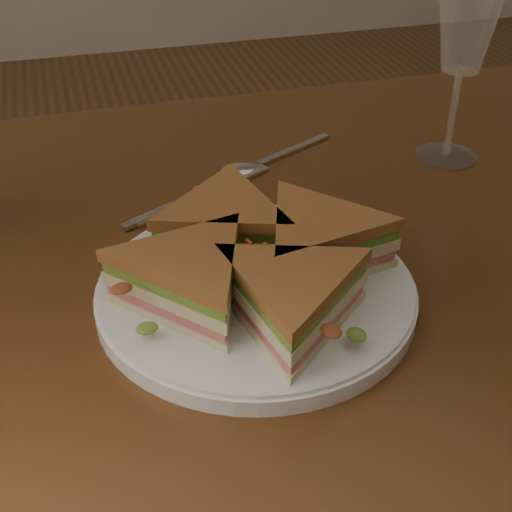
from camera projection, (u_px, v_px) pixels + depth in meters
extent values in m
cube|color=#371C0C|center=(229.00, 254.00, 0.78)|extent=(1.20, 0.80, 0.04)
cylinder|color=#321C0F|center=(460.00, 278.00, 1.38)|extent=(0.06, 0.06, 0.71)
cylinder|color=silver|center=(256.00, 293.00, 0.67)|extent=(0.30, 0.30, 0.02)
cube|color=silver|center=(294.00, 150.00, 0.94)|extent=(0.12, 0.07, 0.00)
ellipsoid|color=silver|center=(240.00, 170.00, 0.89)|extent=(0.05, 0.03, 0.01)
cube|color=silver|center=(204.00, 194.00, 0.84)|extent=(0.18, 0.11, 0.00)
cube|color=silver|center=(142.00, 221.00, 0.79)|extent=(0.05, 0.03, 0.00)
cylinder|color=white|center=(446.00, 157.00, 0.92)|extent=(0.08, 0.08, 0.00)
cylinder|color=white|center=(453.00, 114.00, 0.89)|extent=(0.01, 0.01, 0.11)
cone|color=white|center=(468.00, 18.00, 0.83)|extent=(0.09, 0.09, 0.12)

